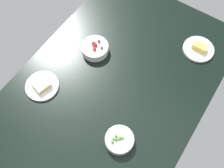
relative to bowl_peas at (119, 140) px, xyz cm
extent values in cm
cube|color=black|center=(24.14, 20.56, -4.57)|extent=(154.92, 100.26, 4.00)
cylinder|color=white|center=(0.01, -0.02, -0.40)|extent=(14.46, 14.46, 4.34)
torus|color=white|center=(0.01, -0.02, 1.78)|extent=(14.69, 14.69, 0.80)
sphere|color=#599E38|center=(-1.11, 1.23, 2.53)|extent=(1.52, 1.52, 1.52)
sphere|color=#599E38|center=(0.27, 2.29, 2.52)|extent=(1.48, 1.48, 1.48)
sphere|color=#599E38|center=(-0.05, 0.10, 2.50)|extent=(1.45, 1.45, 1.45)
sphere|color=#599E38|center=(0.66, 0.29, 2.40)|extent=(1.26, 1.26, 1.26)
sphere|color=#599E38|center=(-1.57, 2.58, 2.38)|extent=(1.21, 1.21, 1.21)
sphere|color=#599E38|center=(-3.13, 2.07, 2.55)|extent=(1.56, 1.56, 1.56)
sphere|color=#599E38|center=(0.99, -0.73, 2.42)|extent=(1.30, 1.30, 1.30)
sphere|color=#599E38|center=(1.27, -0.92, 2.44)|extent=(1.34, 1.34, 1.34)
cylinder|color=white|center=(72.86, -9.35, -1.80)|extent=(18.49, 18.49, 1.54)
torus|color=#B7B7BC|center=(72.86, -9.35, -1.03)|extent=(16.77, 16.77, 0.50)
cube|color=#F2D14C|center=(72.86, -9.35, 0.65)|extent=(4.48, 8.23, 3.35)
cylinder|color=white|center=(1.95, 52.73, -1.87)|extent=(18.57, 18.57, 1.41)
torus|color=#B7B7BC|center=(1.95, 52.73, -1.16)|extent=(16.84, 16.84, 0.50)
cube|color=beige|center=(1.95, 52.73, -0.56)|extent=(10.21, 10.55, 1.20)
cube|color=#E5B24C|center=(1.95, 52.73, 0.44)|extent=(10.21, 10.55, 0.80)
cube|color=beige|center=(1.95, 52.73, 1.44)|extent=(10.21, 10.55, 1.20)
cylinder|color=white|center=(37.93, 41.89, -0.21)|extent=(16.11, 16.11, 4.72)
torus|color=white|center=(37.93, 41.89, 2.15)|extent=(16.27, 16.27, 0.80)
sphere|color=#B2232D|center=(41.88, 41.58, 3.06)|extent=(1.81, 1.81, 1.81)
sphere|color=#B2232D|center=(35.70, 40.44, 3.13)|extent=(1.96, 1.96, 1.96)
sphere|color=#B2232D|center=(38.48, 41.22, 2.86)|extent=(1.41, 1.41, 1.41)
sphere|color=#B2232D|center=(36.01, 41.03, 3.06)|extent=(1.80, 1.80, 1.80)
sphere|color=#59144C|center=(38.94, 37.61, 2.87)|extent=(1.43, 1.43, 1.43)
sphere|color=#B2232D|center=(38.98, 42.81, 3.04)|extent=(1.78, 1.78, 1.78)
sphere|color=#B2232D|center=(37.79, 42.00, 3.14)|extent=(1.96, 1.96, 1.96)
sphere|color=maroon|center=(38.71, 41.41, 2.95)|extent=(1.59, 1.59, 1.59)
sphere|color=#B2232D|center=(38.69, 43.49, 3.25)|extent=(2.19, 2.19, 2.19)
camera|label=1|loc=(-28.74, -14.71, 128.15)|focal=41.48mm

